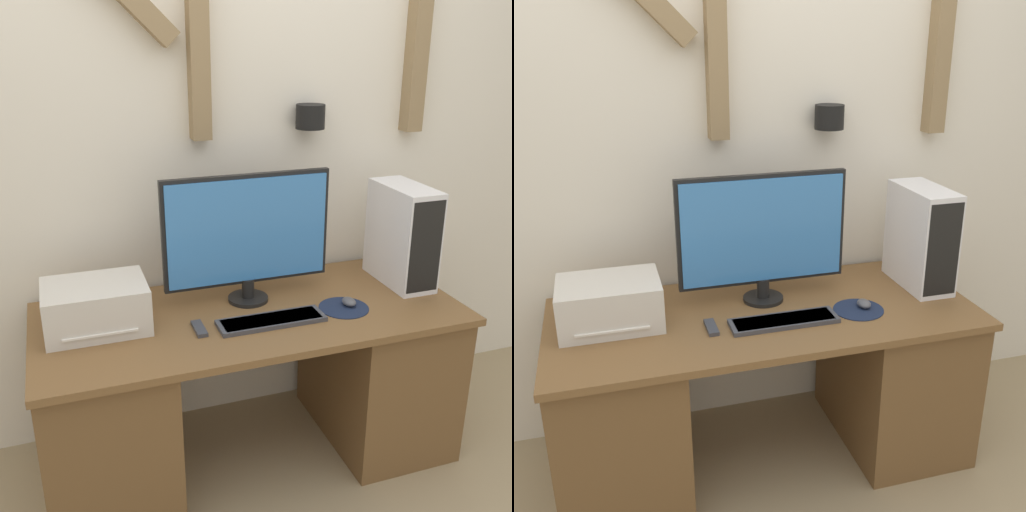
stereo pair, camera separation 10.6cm
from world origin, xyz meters
TOP-DOWN VIEW (x-y plane):
  - wall_back at (0.01, 0.82)m, footprint 6.40×0.18m
  - desk at (0.00, 0.38)m, footprint 1.74×0.76m
  - monitor at (0.02, 0.49)m, footprint 0.71×0.17m
  - keyboard at (0.04, 0.25)m, footprint 0.43×0.13m
  - mousepad at (0.37, 0.28)m, footprint 0.21×0.21m
  - mouse at (0.40, 0.29)m, footprint 0.05×0.07m
  - computer_tower at (0.74, 0.46)m, footprint 0.17×0.37m
  - printer at (-0.61, 0.44)m, footprint 0.39×0.30m
  - remote_control at (-0.24, 0.28)m, footprint 0.04×0.13m

SIDE VIEW (x-z plane):
  - desk at x=0.00m, z-range 0.01..0.73m
  - mousepad at x=0.37m, z-range 0.72..0.72m
  - remote_control at x=-0.24m, z-range 0.72..0.73m
  - keyboard at x=0.04m, z-range 0.72..0.74m
  - mouse at x=0.40m, z-range 0.72..0.75m
  - printer at x=-0.61m, z-range 0.72..0.90m
  - computer_tower at x=0.74m, z-range 0.72..1.17m
  - monitor at x=0.02m, z-range 0.74..1.29m
  - wall_back at x=0.01m, z-range 0.01..2.71m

